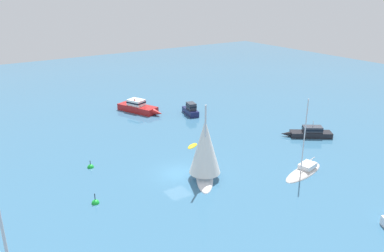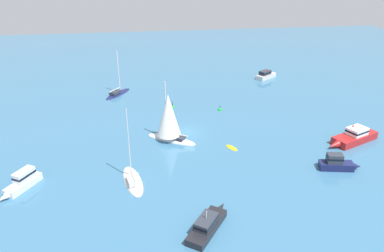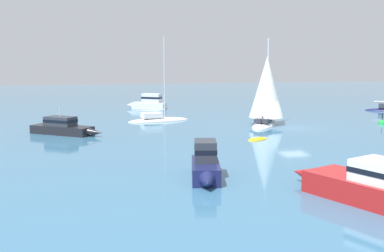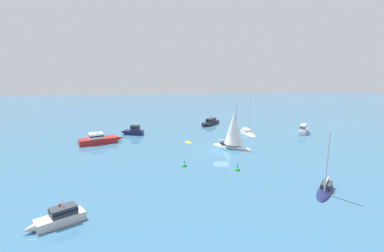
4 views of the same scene
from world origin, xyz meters
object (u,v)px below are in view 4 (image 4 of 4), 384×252
(cabin_cruiser, at_px, (59,217))
(mooring_buoy, at_px, (237,170))
(sailboat, at_px, (325,190))
(cabin_cruiser_1, at_px, (99,139))
(powerboat, at_px, (133,131))
(sloop, at_px, (248,133))
(channel_buoy, at_px, (184,166))
(motor_cruiser, at_px, (303,129))
(motor_cruiser_1, at_px, (210,122))
(rib, at_px, (188,142))
(sailboat_1, at_px, (233,131))

(cabin_cruiser, height_order, mooring_buoy, cabin_cruiser)
(sailboat, relative_size, cabin_cruiser_1, 0.97)
(powerboat, relative_size, mooring_buoy, 3.54)
(cabin_cruiser_1, xyz_separation_m, mooring_buoy, (16.21, 23.53, -0.76))
(sloop, height_order, channel_buoy, sloop)
(motor_cruiser, bearing_deg, motor_cruiser_1, 94.31)
(rib, bearing_deg, sailboat, 5.79)
(cabin_cruiser_1, relative_size, mooring_buoy, 6.07)
(mooring_buoy, bearing_deg, motor_cruiser, 138.42)
(powerboat, bearing_deg, motor_cruiser_1, -142.95)
(cabin_cruiser_1, distance_m, mooring_buoy, 28.59)
(motor_cruiser_1, relative_size, channel_buoy, 5.10)
(channel_buoy, height_order, mooring_buoy, mooring_buoy)
(sailboat, distance_m, powerboat, 40.95)
(powerboat, xyz_separation_m, motor_cruiser, (1.41, 36.52, 0.02))
(powerboat, bearing_deg, sloop, -170.42)
(sailboat, bearing_deg, motor_cruiser, -163.72)
(sailboat_1, bearing_deg, sailboat, -34.75)
(motor_cruiser, relative_size, motor_cruiser_1, 0.83)
(rib, height_order, channel_buoy, channel_buoy)
(powerboat, relative_size, motor_cruiser_1, 0.79)
(sloop, bearing_deg, mooring_buoy, -28.77)
(sailboat, relative_size, rib, 3.74)
(motor_cruiser_1, distance_m, rib, 16.59)
(motor_cruiser_1, xyz_separation_m, sailboat_1, (19.16, 1.83, 2.52))
(sailboat, bearing_deg, rib, -111.95)
(sailboat_1, xyz_separation_m, channel_buoy, (9.45, -9.35, -3.12))
(cabin_cruiser_1, distance_m, sailboat_1, 25.64)
(sailboat_1, relative_size, mooring_buoy, 6.23)
(sailboat_1, bearing_deg, motor_cruiser, 62.31)
(motor_cruiser_1, relative_size, rib, 2.84)
(cabin_cruiser_1, bearing_deg, rib, -24.94)
(cabin_cruiser, relative_size, channel_buoy, 4.56)
(rib, distance_m, sailboat_1, 9.41)
(powerboat, bearing_deg, cabin_cruiser_1, 59.36)
(rib, bearing_deg, channel_buoy, -33.98)
(motor_cruiser_1, distance_m, sailboat_1, 19.41)
(sailboat_1, xyz_separation_m, mooring_buoy, (11.73, -1.60, -3.12))
(cabin_cruiser, xyz_separation_m, channel_buoy, (-15.96, 13.45, -0.71))
(cabin_cruiser_1, bearing_deg, channel_buoy, -64.05)
(channel_buoy, bearing_deg, sloop, 143.28)
(rib, height_order, sailboat_1, sailboat_1)
(sailboat, bearing_deg, channel_buoy, -86.88)
(powerboat, height_order, sailboat_1, sailboat_1)
(rib, bearing_deg, cabin_cruiser, -55.10)
(channel_buoy, bearing_deg, cabin_cruiser_1, -131.44)
(powerboat, xyz_separation_m, cabin_cruiser, (36.27, -3.49, -0.07))
(sailboat, distance_m, rib, 28.40)
(motor_cruiser, xyz_separation_m, rib, (5.67, -25.23, -0.81))
(sloop, distance_m, rib, 14.55)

